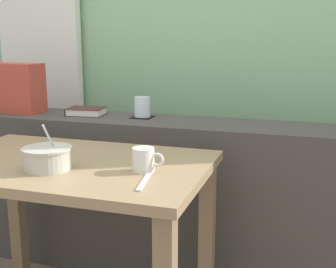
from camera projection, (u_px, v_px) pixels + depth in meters
curtain_left_panel at (39, 26)px, 2.83m from camera, size 0.56×0.06×2.50m
dark_console_ledge at (144, 195)px, 2.27m from camera, size 2.80×0.34×0.78m
breakfast_table at (71, 192)px, 1.70m from camera, size 1.04×0.66×0.72m
coaster_square at (142, 117)px, 2.23m from camera, size 0.10×0.10×0.00m
juice_glass at (142, 107)px, 2.22m from camera, size 0.08×0.08×0.10m
closed_book at (86, 111)px, 2.30m from camera, size 0.20×0.16×0.04m
throw_pillow at (14, 88)px, 2.38m from camera, size 0.33×0.16×0.26m
soup_bowl at (47, 158)px, 1.56m from camera, size 0.18×0.18×0.17m
fork_utensil at (144, 182)px, 1.42m from camera, size 0.04×0.17×0.01m
ceramic_mug at (144, 160)px, 1.53m from camera, size 0.11×0.08×0.08m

